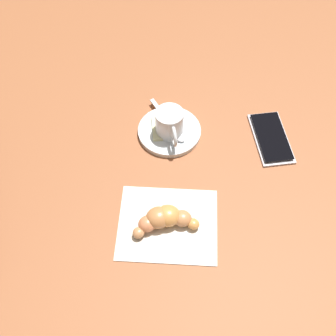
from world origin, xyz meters
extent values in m
plane|color=#965532|center=(0.00, 0.00, 0.00)|extent=(1.80, 1.80, 0.00)
cylinder|color=silver|center=(0.10, 0.00, 0.01)|extent=(0.13, 0.13, 0.01)
cylinder|color=silver|center=(0.09, 0.00, 0.04)|extent=(0.06, 0.06, 0.06)
cylinder|color=#341911|center=(0.09, 0.00, 0.05)|extent=(0.05, 0.05, 0.00)
torus|color=silver|center=(0.05, -0.01, 0.04)|extent=(0.05, 0.02, 0.04)
cube|color=silver|center=(0.13, 0.01, 0.01)|extent=(0.10, 0.06, 0.00)
ellipsoid|color=silver|center=(0.07, -0.02, 0.01)|extent=(0.03, 0.03, 0.01)
cube|color=beige|center=(0.10, 0.03, 0.01)|extent=(0.07, 0.03, 0.01)
cube|color=silver|center=(-0.12, 0.00, 0.00)|extent=(0.16, 0.19, 0.00)
ellipsoid|color=#D38C47|center=(-0.13, -0.05, 0.01)|extent=(0.03, 0.03, 0.02)
ellipsoid|color=#C7814E|center=(-0.12, -0.03, 0.02)|extent=(0.04, 0.04, 0.03)
ellipsoid|color=#D68E48|center=(-0.12, 0.00, 0.02)|extent=(0.04, 0.05, 0.03)
ellipsoid|color=#C37E48|center=(-0.12, 0.02, 0.02)|extent=(0.06, 0.06, 0.03)
ellipsoid|color=#D07B4F|center=(-0.13, 0.04, 0.02)|extent=(0.05, 0.05, 0.03)
ellipsoid|color=tan|center=(-0.15, 0.05, 0.01)|extent=(0.03, 0.03, 0.02)
cube|color=#BCB7C0|center=(0.08, -0.21, 0.00)|extent=(0.15, 0.09, 0.01)
cube|color=black|center=(0.08, -0.21, 0.01)|extent=(0.14, 0.08, 0.00)
camera|label=1|loc=(-0.49, -0.01, 0.72)|focal=46.67mm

